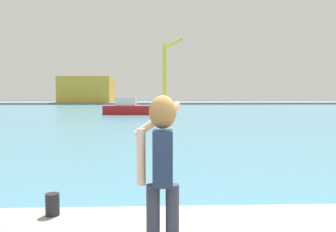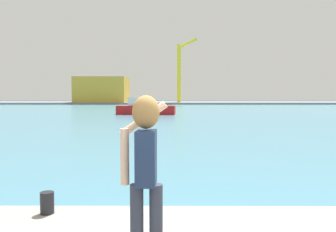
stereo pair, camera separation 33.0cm
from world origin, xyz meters
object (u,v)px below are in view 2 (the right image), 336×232
(person_photographer, at_px, (145,161))
(port_crane, at_px, (181,65))
(harbor_bollard, at_px, (47,203))
(warehouse_left, at_px, (102,90))
(boat_moored, at_px, (145,108))

(person_photographer, relative_size, port_crane, 0.12)
(harbor_bollard, height_order, port_crane, port_crane)
(warehouse_left, bearing_deg, port_crane, -12.90)
(person_photographer, distance_m, warehouse_left, 91.27)
(harbor_bollard, distance_m, boat_moored, 35.73)
(boat_moored, bearing_deg, harbor_bollard, -83.03)
(person_photographer, relative_size, harbor_bollard, 5.44)
(harbor_bollard, bearing_deg, warehouse_left, 100.50)
(person_photographer, bearing_deg, warehouse_left, 12.92)
(person_photographer, bearing_deg, harbor_bollard, 48.21)
(boat_moored, relative_size, port_crane, 0.47)
(harbor_bollard, distance_m, port_crane, 83.85)
(boat_moored, distance_m, warehouse_left, 54.53)
(person_photographer, xyz_separation_m, boat_moored, (-2.71, 37.18, -0.83))
(boat_moored, bearing_deg, warehouse_left, 111.28)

